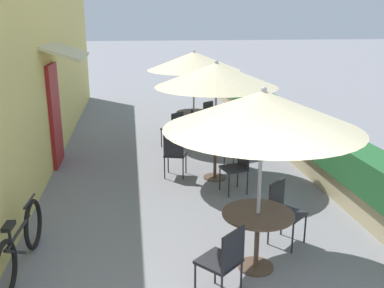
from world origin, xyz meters
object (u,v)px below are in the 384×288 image
(patio_umbrella_mid, at_px, (216,75))
(patio_umbrella_far, at_px, (194,61))
(cafe_chair_near_right, at_px, (224,258))
(cafe_chair_mid_back, at_px, (238,164))
(patio_umbrella_near, at_px, (263,110))
(cafe_chair_mid_left, at_px, (234,143))
(coffee_cup_mid, at_px, (209,138))
(coffee_cup_far, at_px, (192,111))
(patio_table_far, at_px, (194,119))
(bicycle_leaning, at_px, (20,244))
(cafe_chair_mid_right, at_px, (175,152))
(patio_table_near, at_px, (257,226))
(cafe_chair_far_left, at_px, (211,115))
(cafe_chair_near_left, at_px, (283,207))
(seated_patron_mid_left, at_px, (239,136))
(cafe_chair_far_right, at_px, (174,127))
(patio_table_mid, at_px, (215,150))

(patio_umbrella_mid, relative_size, patio_umbrella_far, 1.00)
(cafe_chair_near_right, relative_size, cafe_chair_mid_back, 1.00)
(patio_umbrella_mid, height_order, cafe_chair_mid_back, patio_umbrella_mid)
(patio_umbrella_near, bearing_deg, cafe_chair_mid_left, 80.91)
(coffee_cup_mid, height_order, patio_umbrella_far, patio_umbrella_far)
(cafe_chair_near_right, distance_m, coffee_cup_far, 6.30)
(patio_table_far, xyz_separation_m, bicycle_leaning, (-2.92, -5.47, -0.21))
(coffee_cup_far, bearing_deg, coffee_cup_mid, -90.71)
(patio_table_far, bearing_deg, cafe_chair_mid_right, -106.25)
(patio_table_near, bearing_deg, cafe_chair_far_left, 84.45)
(cafe_chair_mid_right, relative_size, patio_table_far, 1.00)
(cafe_chair_mid_right, bearing_deg, cafe_chair_near_right, -71.82)
(cafe_chair_mid_back, bearing_deg, patio_umbrella_far, -9.24)
(coffee_cup_far, bearing_deg, cafe_chair_mid_right, -105.76)
(cafe_chair_mid_back, bearing_deg, patio_table_far, -9.24)
(cafe_chair_mid_left, bearing_deg, cafe_chair_near_left, 44.83)
(patio_umbrella_mid, relative_size, coffee_cup_far, 25.07)
(cafe_chair_mid_left, bearing_deg, patio_table_far, -119.90)
(cafe_chair_mid_right, distance_m, patio_umbrella_far, 3.04)
(patio_umbrella_near, relative_size, coffee_cup_mid, 25.07)
(cafe_chair_mid_right, bearing_deg, patio_umbrella_near, -62.35)
(cafe_chair_far_left, height_order, bicycle_leaning, cafe_chair_far_left)
(patio_table_far, distance_m, cafe_chair_far_left, 0.78)
(seated_patron_mid_left, relative_size, patio_table_far, 1.44)
(cafe_chair_near_left, distance_m, coffee_cup_mid, 2.73)
(cafe_chair_mid_back, xyz_separation_m, cafe_chair_far_right, (-0.83, 2.87, 0.00))
(patio_umbrella_mid, bearing_deg, coffee_cup_far, 91.76)
(patio_umbrella_near, bearing_deg, patio_umbrella_mid, 88.32)
(cafe_chair_near_right, xyz_separation_m, cafe_chair_mid_back, (0.88, 2.97, 0.00))
(patio_umbrella_mid, bearing_deg, bicycle_leaning, -136.58)
(cafe_chair_near_left, xyz_separation_m, patio_table_far, (-0.46, 5.25, 0.05))
(patio_umbrella_near, xyz_separation_m, seated_patron_mid_left, (0.67, 3.64, -1.30))
(cafe_chair_far_left, bearing_deg, coffee_cup_mid, 39.09)
(coffee_cup_far, bearing_deg, cafe_chair_mid_back, -84.12)
(cafe_chair_near_right, distance_m, cafe_chair_mid_back, 3.10)
(patio_table_far, xyz_separation_m, cafe_chair_far_left, (0.55, 0.55, -0.05))
(patio_table_far, bearing_deg, patio_table_near, -90.69)
(seated_patron_mid_left, bearing_deg, coffee_cup_mid, -13.00)
(cafe_chair_near_right, height_order, bicycle_leaning, cafe_chair_near_right)
(cafe_chair_mid_right, xyz_separation_m, coffee_cup_mid, (0.65, -0.04, 0.27))
(patio_umbrella_near, relative_size, cafe_chair_mid_right, 2.59)
(patio_table_far, height_order, coffee_cup_far, coffee_cup_far)
(cafe_chair_near_left, xyz_separation_m, bicycle_leaning, (-3.38, -0.22, -0.16))
(cafe_chair_mid_right, relative_size, coffee_cup_mid, 9.67)
(cafe_chair_mid_back, bearing_deg, seated_patron_mid_left, -28.41)
(cafe_chair_near_right, bearing_deg, bicycle_leaning, 116.90)
(cafe_chair_near_right, bearing_deg, cafe_chair_far_left, 39.17)
(cafe_chair_mid_right, distance_m, bicycle_leaning, 3.64)
(patio_umbrella_far, xyz_separation_m, bicycle_leaning, (-2.92, -5.47, -1.64))
(patio_umbrella_near, height_order, patio_table_mid, patio_umbrella_near)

